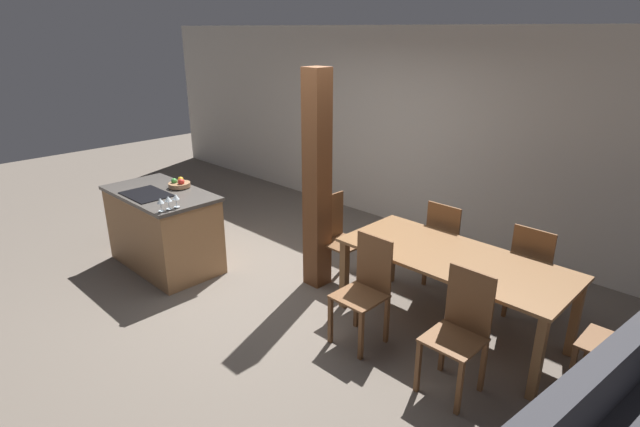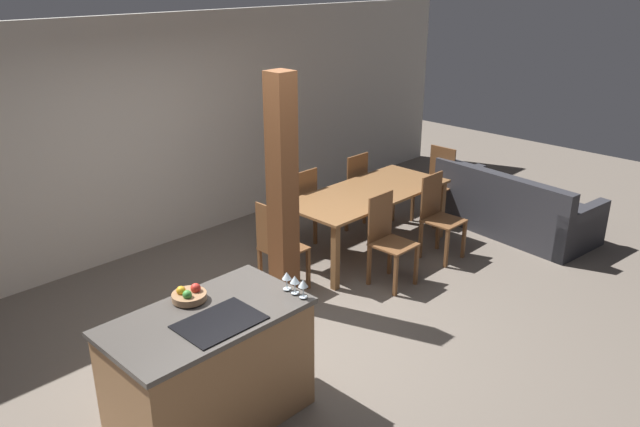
% 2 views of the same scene
% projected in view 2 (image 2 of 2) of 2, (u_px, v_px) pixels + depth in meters
% --- Properties ---
extents(ground_plane, '(16.00, 16.00, 0.00)m').
position_uv_depth(ground_plane, '(290.00, 330.00, 5.82)').
color(ground_plane, '#665B51').
extents(wall_back, '(11.20, 0.08, 2.70)m').
position_uv_depth(wall_back, '(131.00, 140.00, 7.01)').
color(wall_back, beige).
rests_on(wall_back, ground_plane).
extents(kitchen_island, '(1.41, 0.79, 0.93)m').
position_uv_depth(kitchen_island, '(210.00, 370.00, 4.48)').
color(kitchen_island, '#9E7047').
rests_on(kitchen_island, ground_plane).
extents(fruit_bowl, '(0.25, 0.25, 0.11)m').
position_uv_depth(fruit_bowl, '(189.00, 295.00, 4.47)').
color(fruit_bowl, '#99704C').
rests_on(fruit_bowl, kitchen_island).
extents(wine_glass_near, '(0.07, 0.07, 0.14)m').
position_uv_depth(wine_glass_near, '(303.00, 284.00, 4.48)').
color(wine_glass_near, silver).
rests_on(wine_glass_near, kitchen_island).
extents(wine_glass_middle, '(0.07, 0.07, 0.14)m').
position_uv_depth(wine_glass_middle, '(295.00, 280.00, 4.54)').
color(wine_glass_middle, silver).
rests_on(wine_glass_middle, kitchen_island).
extents(wine_glass_far, '(0.07, 0.07, 0.14)m').
position_uv_depth(wine_glass_far, '(287.00, 276.00, 4.59)').
color(wine_glass_far, silver).
rests_on(wine_glass_far, kitchen_island).
extents(dining_table, '(2.05, 0.91, 0.75)m').
position_uv_depth(dining_table, '(368.00, 199.00, 7.23)').
color(dining_table, brown).
rests_on(dining_table, ground_plane).
extents(dining_chair_near_left, '(0.40, 0.40, 0.98)m').
position_uv_depth(dining_chair_near_left, '(388.00, 238.00, 6.53)').
color(dining_chair_near_left, brown).
rests_on(dining_chair_near_left, ground_plane).
extents(dining_chair_near_right, '(0.40, 0.40, 0.98)m').
position_uv_depth(dining_chair_near_right, '(438.00, 215.00, 7.15)').
color(dining_chair_near_right, brown).
rests_on(dining_chair_near_right, ground_plane).
extents(dining_chair_far_left, '(0.40, 0.40, 0.98)m').
position_uv_depth(dining_chair_far_left, '(299.00, 206.00, 7.41)').
color(dining_chair_far_left, brown).
rests_on(dining_chair_far_left, ground_plane).
extents(dining_chair_far_right, '(0.40, 0.40, 0.98)m').
position_uv_depth(dining_chair_far_right, '(350.00, 188.00, 8.03)').
color(dining_chair_far_right, brown).
rests_on(dining_chair_far_right, ground_plane).
extents(dining_chair_head_end, '(0.40, 0.40, 0.98)m').
position_uv_depth(dining_chair_head_end, '(278.00, 246.00, 6.35)').
color(dining_chair_head_end, brown).
rests_on(dining_chair_head_end, ground_plane).
extents(dining_chair_foot_end, '(0.40, 0.40, 0.98)m').
position_uv_depth(dining_chair_foot_end, '(436.00, 183.00, 8.22)').
color(dining_chair_foot_end, brown).
rests_on(dining_chair_foot_end, ground_plane).
extents(couch, '(1.14, 2.04, 0.83)m').
position_uv_depth(couch, '(513.00, 211.00, 7.93)').
color(couch, '#2D2D33').
rests_on(couch, ground_plane).
extents(timber_post, '(0.22, 0.22, 2.32)m').
position_uv_depth(timber_post, '(283.00, 194.00, 5.90)').
color(timber_post, brown).
rests_on(timber_post, ground_plane).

